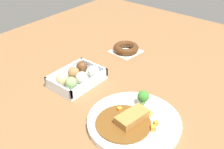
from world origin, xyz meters
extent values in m
plane|color=brown|center=(0.00, 0.00, 0.00)|extent=(1.60, 1.60, 0.00)
cylinder|color=white|center=(0.16, 0.11, 0.01)|extent=(0.28, 0.28, 0.02)
cylinder|color=brown|center=(0.19, 0.09, 0.02)|extent=(0.16, 0.16, 0.01)
cube|color=#A87538|center=(0.17, 0.11, 0.04)|extent=(0.11, 0.06, 0.02)
cylinder|color=white|center=(0.11, 0.13, 0.02)|extent=(0.05, 0.05, 0.00)
ellipsoid|color=yellow|center=(0.11, 0.13, 0.03)|extent=(0.02, 0.02, 0.01)
cylinder|color=#8CB766|center=(0.08, 0.09, 0.03)|extent=(0.01, 0.01, 0.02)
sphere|color=#387A2D|center=(0.08, 0.09, 0.05)|extent=(0.04, 0.04, 0.04)
cube|color=orange|center=(0.15, 0.05, 0.02)|extent=(0.02, 0.02, 0.01)
cube|color=orange|center=(0.16, 0.18, 0.03)|extent=(0.02, 0.02, 0.01)
cube|color=orange|center=(0.13, 0.17, 0.02)|extent=(0.02, 0.02, 0.01)
cube|color=silver|center=(0.11, -0.18, 0.01)|extent=(0.19, 0.14, 0.01)
cube|color=silver|center=(0.02, -0.18, 0.03)|extent=(0.01, 0.14, 0.03)
cube|color=silver|center=(0.19, -0.18, 0.03)|extent=(0.01, 0.14, 0.03)
cube|color=silver|center=(0.11, -0.25, 0.03)|extent=(0.19, 0.01, 0.03)
cube|color=silver|center=(0.11, -0.12, 0.03)|extent=(0.19, 0.01, 0.03)
sphere|color=brown|center=(0.05, -0.21, 0.03)|extent=(0.04, 0.04, 0.04)
sphere|color=#9E6B3D|center=(0.10, -0.20, 0.03)|extent=(0.04, 0.04, 0.04)
sphere|color=#DBB77A|center=(0.16, -0.20, 0.03)|extent=(0.04, 0.04, 0.04)
sphere|color=#EFE5C6|center=(0.05, -0.15, 0.03)|extent=(0.04, 0.04, 0.04)
sphere|color=silver|center=(0.11, -0.16, 0.03)|extent=(0.04, 0.04, 0.04)
sphere|color=#84A860|center=(0.15, -0.16, 0.03)|extent=(0.04, 0.04, 0.04)
cube|color=white|center=(-0.21, -0.19, 0.00)|extent=(0.13, 0.13, 0.00)
torus|color=#4C2B14|center=(-0.21, -0.19, 0.02)|extent=(0.11, 0.11, 0.03)
camera|label=1|loc=(0.67, 0.44, 0.56)|focal=43.55mm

